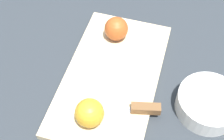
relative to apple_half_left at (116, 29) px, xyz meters
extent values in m
plane|color=#282D33|center=(0.13, 0.04, -0.05)|extent=(4.00, 4.00, 0.00)
cube|color=#D1B789|center=(0.13, 0.04, -0.04)|extent=(0.43, 0.26, 0.02)
sphere|color=#AD4C1E|center=(0.00, 0.00, 0.00)|extent=(0.06, 0.06, 0.06)
cylinder|color=#EFE5C6|center=(0.00, -0.01, 0.00)|extent=(0.06, 0.02, 0.06)
sphere|color=gold|center=(0.26, 0.04, 0.00)|extent=(0.07, 0.07, 0.07)
cylinder|color=#EFE5C6|center=(0.26, 0.04, 0.00)|extent=(0.06, 0.02, 0.06)
cube|color=silver|center=(0.22, 0.06, -0.03)|extent=(0.05, 0.11, 0.00)
cube|color=brown|center=(0.19, 0.15, -0.02)|extent=(0.04, 0.07, 0.02)
cylinder|color=silver|center=(0.13, 0.28, -0.03)|extent=(0.15, 0.15, 0.05)
torus|color=silver|center=(0.13, 0.28, 0.00)|extent=(0.15, 0.15, 0.01)
camera|label=1|loc=(0.55, 0.20, 0.60)|focal=50.00mm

